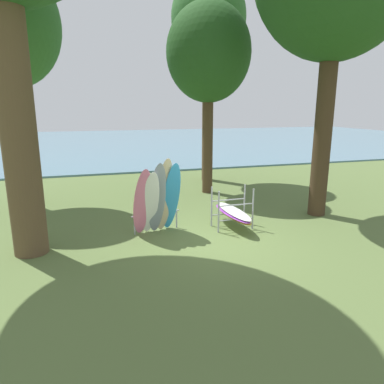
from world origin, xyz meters
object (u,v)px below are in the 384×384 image
(tree_mid_behind, at_px, (4,27))
(tree_far_right_back, at_px, (209,54))
(board_storage_rack, at_px, (233,213))
(leaning_board_pile, at_px, (157,200))
(tree_far_left_back, at_px, (209,21))

(tree_mid_behind, bearing_deg, tree_far_right_back, 0.42)
(board_storage_rack, bearing_deg, tree_mid_behind, 145.24)
(tree_far_right_back, height_order, leaning_board_pile, tree_far_right_back)
(tree_mid_behind, height_order, leaning_board_pile, tree_mid_behind)
(tree_far_left_back, distance_m, tree_far_right_back, 3.21)
(tree_far_right_back, relative_size, leaning_board_pile, 3.40)
(tree_far_right_back, distance_m, board_storage_rack, 6.94)
(board_storage_rack, bearing_deg, leaning_board_pile, 177.46)
(tree_mid_behind, relative_size, tree_far_left_back, 0.88)
(tree_far_right_back, bearing_deg, board_storage_rack, -99.47)
(leaning_board_pile, bearing_deg, tree_mid_behind, 133.56)
(tree_far_left_back, height_order, board_storage_rack, tree_far_left_back)
(tree_far_left_back, relative_size, board_storage_rack, 4.50)
(leaning_board_pile, distance_m, board_storage_rack, 2.38)
(tree_far_left_back, relative_size, tree_far_right_back, 1.25)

